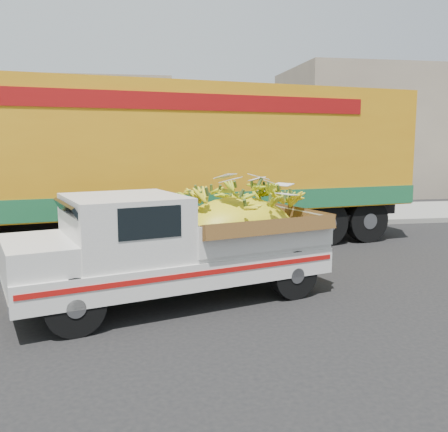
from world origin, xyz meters
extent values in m
plane|color=black|center=(0.00, 0.00, 0.00)|extent=(100.00, 100.00, 0.00)
cube|color=gray|center=(0.00, 6.14, 0.07)|extent=(60.00, 0.25, 0.15)
cube|color=gray|center=(0.00, 8.24, 0.07)|extent=(60.00, 4.00, 0.14)
cube|color=gray|center=(14.00, 15.14, 3.00)|extent=(14.00, 6.00, 6.00)
cylinder|color=black|center=(-1.32, -1.61, 0.40)|extent=(0.83, 0.46, 0.80)
cylinder|color=black|center=(-1.77, -0.15, 0.40)|extent=(0.83, 0.46, 0.80)
cylinder|color=black|center=(1.99, -0.59, 0.40)|extent=(0.83, 0.46, 0.80)
cylinder|color=black|center=(1.53, 0.87, 0.40)|extent=(0.83, 0.46, 0.80)
cube|color=silver|center=(0.06, -0.38, 0.58)|extent=(5.23, 3.16, 0.41)
cube|color=#A50F0C|center=(0.32, -1.24, 0.65)|extent=(4.61, 1.44, 0.07)
cube|color=silver|center=(-2.25, -1.10, 0.47)|extent=(0.62, 1.70, 0.15)
cube|color=silver|center=(-1.87, -0.98, 0.97)|extent=(1.35, 1.86, 0.38)
cube|color=silver|center=(-0.67, -0.61, 1.26)|extent=(2.06, 2.11, 0.94)
cube|color=black|center=(-0.31, -1.40, 1.44)|extent=(0.86, 0.27, 0.44)
cube|color=silver|center=(1.26, -0.01, 1.05)|extent=(2.83, 2.42, 0.53)
ellipsoid|color=yellow|center=(1.16, -0.04, 0.94)|extent=(2.50, 2.01, 1.34)
cylinder|color=black|center=(5.28, 3.57, 0.55)|extent=(1.14, 0.52, 1.10)
cylinder|color=black|center=(4.92, 5.53, 0.55)|extent=(1.14, 0.52, 1.10)
cylinder|color=black|center=(4.10, 3.35, 0.55)|extent=(1.14, 0.52, 1.10)
cylinder|color=black|center=(3.74, 5.31, 0.55)|extent=(1.14, 0.52, 1.10)
cube|color=black|center=(0.48, 3.69, 0.78)|extent=(11.98, 3.18, 0.36)
cube|color=orange|center=(0.48, 3.69, 2.38)|extent=(12.02, 4.61, 2.84)
cube|color=#1B5F35|center=(0.48, 3.69, 1.21)|extent=(12.08, 4.64, 0.45)
cube|color=maroon|center=(0.71, 2.45, 3.35)|extent=(8.26, 1.56, 0.35)
camera|label=1|loc=(-0.53, -8.09, 2.50)|focal=40.00mm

